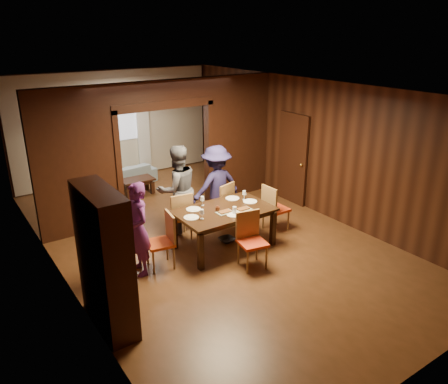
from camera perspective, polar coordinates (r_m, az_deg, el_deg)
floor at (r=8.70m, az=-2.34°, el=-5.91°), size 9.00×9.00×0.00m
ceiling at (r=7.84m, az=-2.65°, el=13.39°), size 5.50×9.00×0.02m
room_walls at (r=9.73m, az=-8.44°, el=6.26°), size 5.52×9.01×2.90m
person_purple at (r=7.30m, az=-11.19°, el=-4.80°), size 0.40×0.59×1.60m
person_grey at (r=8.66m, az=-6.11°, el=0.31°), size 0.90×0.72×1.79m
person_navy at (r=8.98m, az=-1.00°, el=0.83°), size 1.09×0.63×1.69m
sofa at (r=11.75m, az=-13.19°, el=2.11°), size 1.84×0.89×0.52m
serving_bowl at (r=8.19m, az=0.39°, el=-1.53°), size 0.31×0.31×0.08m
dining_table at (r=8.18m, az=0.00°, el=-4.74°), size 1.76×1.10×0.76m
coffee_table at (r=11.03m, az=-11.22°, el=0.71°), size 0.80×0.50×0.40m
chair_left at (r=7.54m, az=-8.39°, el=-6.41°), size 0.50×0.50×0.97m
chair_right at (r=8.88m, az=6.84°, el=-2.04°), size 0.45×0.45×0.97m
chair_far_l at (r=8.52m, az=-5.92°, el=-3.00°), size 0.50×0.50×0.97m
chair_far_r at (r=8.98m, az=-0.58°, el=-1.62°), size 0.55×0.55×0.97m
chair_near at (r=7.49m, az=3.75°, el=-6.43°), size 0.52×0.52×0.97m
hutch at (r=6.08m, az=-15.33°, el=-8.55°), size 0.40×1.20×2.00m
door_right at (r=10.25m, az=8.95°, el=4.32°), size 0.06×0.90×2.10m
window_far at (r=11.99m, az=-14.03°, el=9.54°), size 1.20×0.03×1.30m
curtain_left at (r=11.81m, az=-17.17°, el=6.83°), size 0.35×0.06×2.40m
curtain_right at (r=12.32m, az=-10.51°, el=7.95°), size 0.35×0.06×2.40m
plate_left at (r=7.70m, az=-4.29°, el=-3.33°), size 0.27×0.27×0.01m
plate_far_l at (r=8.04m, az=-4.00°, el=-2.26°), size 0.27×0.27×0.01m
plate_far_r at (r=8.53m, az=1.11°, el=-0.83°), size 0.27×0.27×0.01m
plate_right at (r=8.39m, az=3.43°, el=-1.23°), size 0.27×0.27×0.01m
plate_near at (r=7.80m, az=1.32°, el=-2.96°), size 0.27×0.27×0.01m
platter_a at (r=7.87m, az=0.10°, el=-2.62°), size 0.30×0.20×0.04m
platter_b at (r=8.00m, az=2.52°, el=-2.24°), size 0.30×0.20×0.04m
wineglass_left at (r=7.61m, az=-2.89°, el=-2.92°), size 0.08×0.08×0.18m
wineglass_far at (r=8.18m, az=-2.84°, el=-1.18°), size 0.08×0.08×0.18m
wineglass_right at (r=8.46m, az=2.66°, el=-0.41°), size 0.08×0.08×0.18m
tumbler at (r=7.81m, az=1.38°, el=-2.41°), size 0.07×0.07×0.14m
condiment_jar at (r=7.91m, az=-0.85°, el=-2.21°), size 0.08×0.08×0.11m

